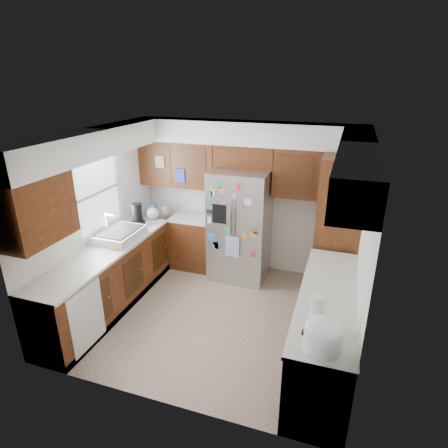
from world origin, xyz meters
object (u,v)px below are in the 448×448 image
(pantry, at_px, (338,228))
(fridge, at_px, (240,225))
(paper_towel, at_px, (317,309))
(rice_cooker, at_px, (323,334))

(pantry, bearing_deg, fridge, 177.94)
(fridge, bearing_deg, paper_towel, -57.46)
(pantry, relative_size, fridge, 1.19)
(paper_towel, bearing_deg, pantry, 87.71)
(rice_cooker, bearing_deg, fridge, 120.13)
(fridge, relative_size, rice_cooker, 5.25)
(pantry, xyz_separation_m, rice_cooker, (-0.00, -2.53, -0.00))
(fridge, height_order, paper_towel, fridge)
(fridge, xyz_separation_m, rice_cooker, (1.50, -2.58, 0.17))
(pantry, height_order, fridge, pantry)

